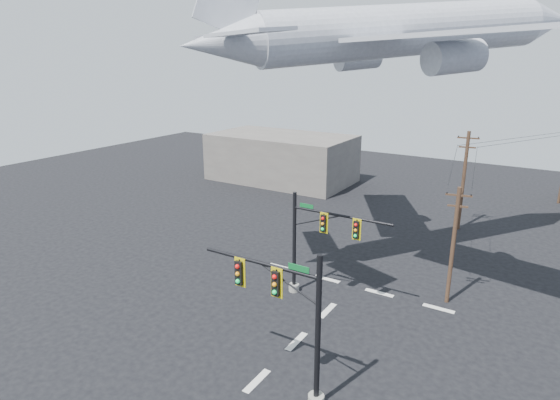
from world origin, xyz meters
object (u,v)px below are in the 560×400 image
Objects in this scene: signal_mast_far at (313,244)px; utility_pole_b at (464,179)px; airliner at (405,32)px; signal_mast_near at (292,322)px; utility_pole_a at (453,244)px.

signal_mast_far is 0.77× the size of utility_pole_b.
utility_pole_b is 17.52m from airliner.
signal_mast_far is at bearing 112.11° from signal_mast_near.
airliner reaches higher than utility_pole_b.
utility_pole_a reaches higher than signal_mast_far.
signal_mast_near is 9.86m from signal_mast_far.
utility_pole_b is (5.60, 18.85, 1.01)m from signal_mast_far.
utility_pole_a is 0.29× the size of airliner.
signal_mast_near is at bearing -67.89° from signal_mast_far.
airliner reaches higher than signal_mast_far.
signal_mast_near is 0.82× the size of utility_pole_b.
signal_mast_near reaches higher than signal_mast_far.
utility_pole_b is 0.34× the size of airliner.
signal_mast_near is at bearing -101.51° from utility_pole_b.
signal_mast_far is 15.15m from airliner.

